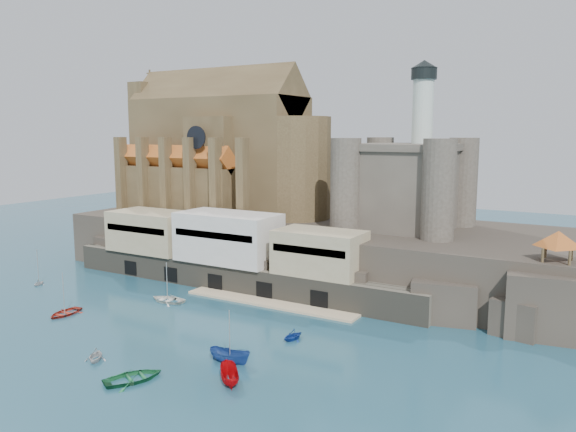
{
  "coord_description": "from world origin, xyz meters",
  "views": [
    {
      "loc": [
        47.8,
        -54.76,
        26.92
      ],
      "look_at": [
        -2.83,
        32.0,
        11.94
      ],
      "focal_mm": 35.0,
      "sensor_mm": 36.0,
      "label": 1
    }
  ],
  "objects_px": {
    "castle_keep": "(406,182)",
    "boat_0": "(65,315)",
    "boat_1": "(96,360)",
    "pavilion": "(558,241)",
    "church": "(225,155)",
    "boat_2": "(230,362)"
  },
  "relations": [
    {
      "from": "castle_keep",
      "to": "church",
      "type": "bearing_deg",
      "value": 178.89
    },
    {
      "from": "church",
      "to": "boat_0",
      "type": "bearing_deg",
      "value": -86.78
    },
    {
      "from": "church",
      "to": "pavilion",
      "type": "relative_size",
      "value": 7.34
    },
    {
      "from": "church",
      "to": "boat_1",
      "type": "bearing_deg",
      "value": -69.41
    },
    {
      "from": "castle_keep",
      "to": "pavilion",
      "type": "relative_size",
      "value": 4.58
    },
    {
      "from": "boat_1",
      "to": "boat_2",
      "type": "height_order",
      "value": "boat_2"
    },
    {
      "from": "castle_keep",
      "to": "boat_2",
      "type": "distance_m",
      "value": 48.83
    },
    {
      "from": "pavilion",
      "to": "boat_0",
      "type": "bearing_deg",
      "value": -156.32
    },
    {
      "from": "castle_keep",
      "to": "boat_1",
      "type": "distance_m",
      "value": 59.1
    },
    {
      "from": "boat_2",
      "to": "boat_0",
      "type": "bearing_deg",
      "value": 81.68
    },
    {
      "from": "boat_1",
      "to": "boat_2",
      "type": "bearing_deg",
      "value": -6.87
    },
    {
      "from": "castle_keep",
      "to": "boat_2",
      "type": "height_order",
      "value": "castle_keep"
    },
    {
      "from": "church",
      "to": "boat_2",
      "type": "relative_size",
      "value": 8.64
    },
    {
      "from": "castle_keep",
      "to": "boat_0",
      "type": "xyz_separation_m",
      "value": [
        -37.75,
        -43.0,
        -18.31
      ]
    },
    {
      "from": "church",
      "to": "pavilion",
      "type": "xyz_separation_m",
      "value": [
        66.13,
        -15.85,
        -9.4
      ]
    },
    {
      "from": "boat_0",
      "to": "castle_keep",
      "type": "bearing_deg",
      "value": 42.81
    },
    {
      "from": "castle_keep",
      "to": "boat_1",
      "type": "relative_size",
      "value": 8.54
    },
    {
      "from": "pavilion",
      "to": "boat_1",
      "type": "relative_size",
      "value": 1.86
    },
    {
      "from": "church",
      "to": "pavilion",
      "type": "bearing_deg",
      "value": -13.48
    },
    {
      "from": "boat_1",
      "to": "boat_2",
      "type": "xyz_separation_m",
      "value": [
        14.26,
        7.55,
        0.0
      ]
    },
    {
      "from": "boat_1",
      "to": "pavilion",
      "type": "bearing_deg",
      "value": 4.23
    },
    {
      "from": "church",
      "to": "boat_0",
      "type": "xyz_separation_m",
      "value": [
        2.46,
        -43.77,
        -22.13
      ]
    }
  ]
}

